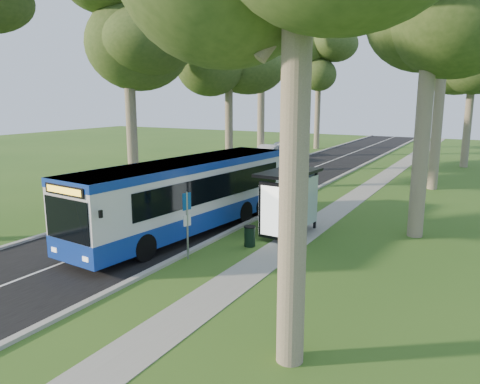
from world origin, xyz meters
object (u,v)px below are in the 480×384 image
(bus, at_px, (187,196))
(litter_bin, at_px, (250,236))
(car_white, at_px, (282,148))
(car_silver, at_px, (268,153))
(bus_stop_sign, at_px, (187,218))
(bus_shelter, at_px, (288,192))

(bus, xyz_separation_m, litter_bin, (3.43, -0.40, -1.28))
(car_white, distance_m, car_silver, 4.50)
(bus_stop_sign, relative_size, litter_bin, 3.04)
(bus_stop_sign, xyz_separation_m, bus_shelter, (2.17, 4.54, 0.41))
(car_silver, bearing_deg, litter_bin, -67.93)
(bus, bearing_deg, car_silver, 112.58)
(car_silver, bearing_deg, bus_shelter, -64.28)
(bus_shelter, distance_m, car_silver, 24.36)
(bus_shelter, relative_size, litter_bin, 4.04)
(litter_bin, height_order, car_silver, car_silver)
(bus, bearing_deg, car_white, 110.99)
(bus, distance_m, car_silver, 24.26)
(car_silver, bearing_deg, car_white, 94.84)
(litter_bin, bearing_deg, car_silver, 113.70)
(bus_stop_sign, height_order, car_silver, bus_stop_sign)
(bus_stop_sign, distance_m, car_white, 32.07)
(litter_bin, bearing_deg, bus_shelter, 68.41)
(bus, relative_size, car_white, 2.63)
(car_silver, bearing_deg, bus, -75.00)
(bus, height_order, car_silver, bus)
(bus, height_order, car_white, bus)
(bus_stop_sign, bearing_deg, litter_bin, 79.51)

